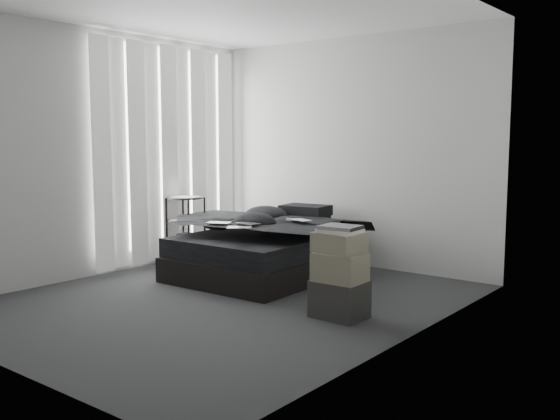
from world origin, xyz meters
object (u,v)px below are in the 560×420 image
Objects in this scene: laptop at (295,214)px; side_stand at (186,230)px; box_lower at (339,299)px; bed at (266,264)px.

side_stand is at bearing -160.20° from laptop.
laptop is 0.72× the size of box_lower.
bed is 6.24× the size of laptop.
bed is 2.43× the size of side_stand.
laptop is (0.34, 0.05, 0.55)m from bed.
side_stand is at bearing 163.13° from box_lower.
side_stand is at bearing -179.84° from bed.
box_lower is at bearing -16.87° from side_stand.
side_stand reaches higher than bed.
side_stand reaches higher than laptop.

